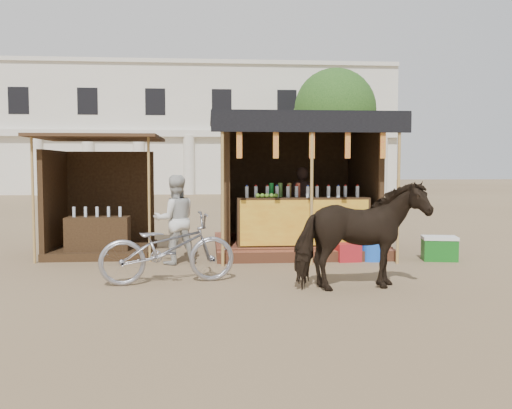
{
  "coord_description": "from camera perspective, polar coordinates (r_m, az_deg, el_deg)",
  "views": [
    {
      "loc": [
        -0.86,
        -8.55,
        1.81
      ],
      "look_at": [
        0.0,
        1.6,
        1.1
      ],
      "focal_mm": 40.0,
      "sensor_mm": 36.0,
      "label": 1
    }
  ],
  "objects": [
    {
      "name": "ground",
      "position": [
        8.78,
        0.88,
        -7.91
      ],
      "size": [
        120.0,
        120.0,
        0.0
      ],
      "primitive_type": "plane",
      "color": "#846B4C",
      "rests_on": "ground"
    },
    {
      "name": "main_stall",
      "position": [
        12.08,
        4.06,
        0.24
      ],
      "size": [
        3.6,
        3.61,
        2.78
      ],
      "color": "brown",
      "rests_on": "ground"
    },
    {
      "name": "secondary_stall",
      "position": [
        12.05,
        -15.87,
        -0.73
      ],
      "size": [
        2.4,
        2.4,
        2.38
      ],
      "color": "#3C2916",
      "rests_on": "ground"
    },
    {
      "name": "cow",
      "position": [
        8.35,
        10.41,
        -3.09
      ],
      "size": [
        1.99,
        1.15,
        1.58
      ],
      "primitive_type": "imported",
      "rotation": [
        0.0,
        0.0,
        1.74
      ],
      "color": "black",
      "rests_on": "ground"
    },
    {
      "name": "motorbike",
      "position": [
        8.82,
        -8.83,
        -4.34
      ],
      "size": [
        2.16,
        1.1,
        1.08
      ],
      "primitive_type": "imported",
      "rotation": [
        0.0,
        0.0,
        1.76
      ],
      "color": "#93929A",
      "rests_on": "ground"
    },
    {
      "name": "bystander",
      "position": [
        10.48,
        -8.1,
        -1.51
      ],
      "size": [
        0.93,
        0.8,
        1.63
      ],
      "primitive_type": "imported",
      "rotation": [
        0.0,
        0.0,
        3.41
      ],
      "color": "silver",
      "rests_on": "ground"
    },
    {
      "name": "blue_barrel",
      "position": [
        11.04,
        11.51,
        -3.78
      ],
      "size": [
        0.62,
        0.62,
        0.67
      ],
      "primitive_type": "cylinder",
      "rotation": [
        0.0,
        0.0,
        0.37
      ],
      "color": "blue",
      "rests_on": "ground"
    },
    {
      "name": "red_crate",
      "position": [
        10.88,
        9.18,
        -4.74
      ],
      "size": [
        0.46,
        0.39,
        0.34
      ],
      "primitive_type": "cube",
      "rotation": [
        0.0,
        0.0,
        0.08
      ],
      "color": "maroon",
      "rests_on": "ground"
    },
    {
      "name": "cooler",
      "position": [
        11.37,
        17.87,
        -4.18
      ],
      "size": [
        0.71,
        0.56,
        0.46
      ],
      "color": "#16651A",
      "rests_on": "ground"
    },
    {
      "name": "background_building",
      "position": [
        38.57,
        -6.56,
        7.2
      ],
      "size": [
        26.0,
        7.45,
        8.18
      ],
      "color": "silver",
      "rests_on": "ground"
    },
    {
      "name": "tree",
      "position": [
        31.54,
        7.5,
        9.1
      ],
      "size": [
        4.5,
        4.4,
        7.0
      ],
      "color": "#382314",
      "rests_on": "ground"
    }
  ]
}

